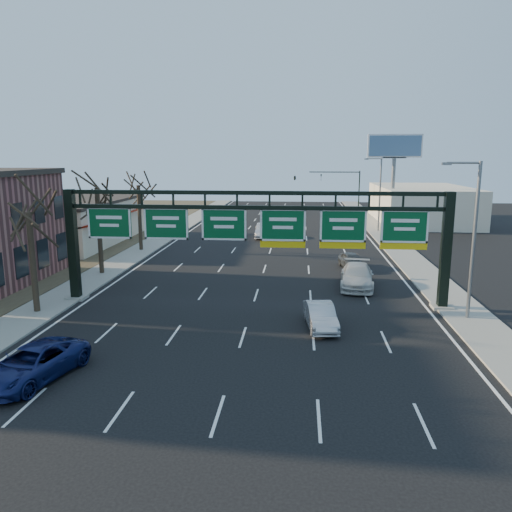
# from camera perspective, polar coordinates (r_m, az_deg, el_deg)

# --- Properties ---
(ground) EXTENTS (160.00, 160.00, 0.00)m
(ground) POSITION_cam_1_polar(r_m,az_deg,el_deg) (24.49, -2.07, -10.89)
(ground) COLOR black
(ground) RESTS_ON ground
(sidewalk_left) EXTENTS (3.00, 120.00, 0.12)m
(sidewalk_left) POSITION_cam_1_polar(r_m,az_deg,el_deg) (46.21, -14.88, -0.49)
(sidewalk_left) COLOR gray
(sidewalk_left) RESTS_ON ground
(sidewalk_right) EXTENTS (3.00, 120.00, 0.12)m
(sidewalk_right) POSITION_cam_1_polar(r_m,az_deg,el_deg) (44.60, 17.81, -1.08)
(sidewalk_right) COLOR gray
(sidewalk_right) RESTS_ON ground
(lane_markings) EXTENTS (21.60, 120.00, 0.01)m
(lane_markings) POSITION_cam_1_polar(r_m,az_deg,el_deg) (43.58, 1.17, -0.88)
(lane_markings) COLOR white
(lane_markings) RESTS_ON ground
(sign_gantry) EXTENTS (24.60, 1.20, 7.20)m
(sign_gantry) POSITION_cam_1_polar(r_m,az_deg,el_deg) (30.95, -0.01, 2.76)
(sign_gantry) COLOR black
(sign_gantry) RESTS_ON ground
(cream_strip) EXTENTS (10.90, 18.40, 4.70)m
(cream_strip) POSITION_cam_1_polar(r_m,az_deg,el_deg) (57.36, -20.15, 3.79)
(cream_strip) COLOR beige
(cream_strip) RESTS_ON ground
(building_right_distant) EXTENTS (12.00, 20.00, 5.00)m
(building_right_distant) POSITION_cam_1_polar(r_m,az_deg,el_deg) (74.79, 18.36, 5.64)
(building_right_distant) COLOR beige
(building_right_distant) RESTS_ON ground
(tree_gantry) EXTENTS (3.60, 3.60, 8.48)m
(tree_gantry) POSITION_cam_1_polar(r_m,az_deg,el_deg) (31.70, -24.73, 6.44)
(tree_gantry) COLOR black
(tree_gantry) RESTS_ON sidewalk_left
(tree_mid) EXTENTS (3.60, 3.60, 9.24)m
(tree_mid) POSITION_cam_1_polar(r_m,az_deg,el_deg) (40.64, -17.84, 8.86)
(tree_mid) COLOR black
(tree_mid) RESTS_ON sidewalk_left
(tree_far) EXTENTS (3.60, 3.60, 8.86)m
(tree_far) POSITION_cam_1_polar(r_m,az_deg,el_deg) (50.03, -13.37, 9.05)
(tree_far) COLOR black
(tree_far) RESTS_ON sidewalk_left
(streetlight_near) EXTENTS (2.15, 0.22, 9.00)m
(streetlight_near) POSITION_cam_1_polar(r_m,az_deg,el_deg) (30.35, 23.47, 2.50)
(streetlight_near) COLOR slate
(streetlight_near) RESTS_ON sidewalk_right
(streetlight_far) EXTENTS (2.15, 0.22, 9.00)m
(streetlight_far) POSITION_cam_1_polar(r_m,az_deg,el_deg) (63.35, 13.87, 7.29)
(streetlight_far) COLOR slate
(streetlight_far) RESTS_ON sidewalk_right
(billboard_right) EXTENTS (7.00, 0.50, 12.00)m
(billboard_right) POSITION_cam_1_polar(r_m,az_deg,el_deg) (68.55, 15.53, 10.83)
(billboard_right) COLOR slate
(billboard_right) RESTS_ON ground
(traffic_signal_mast) EXTENTS (10.16, 0.54, 7.00)m
(traffic_signal_mast) POSITION_cam_1_polar(r_m,az_deg,el_deg) (77.62, 7.21, 8.54)
(traffic_signal_mast) COLOR black
(traffic_signal_mast) RESTS_ON ground
(car_blue_suv) EXTENTS (3.54, 5.61, 1.44)m
(car_blue_suv) POSITION_cam_1_polar(r_m,az_deg,el_deg) (23.36, -24.17, -11.16)
(car_blue_suv) COLOR navy
(car_blue_suv) RESTS_ON ground
(car_silver_sedan) EXTENTS (1.91, 4.23, 1.35)m
(car_silver_sedan) POSITION_cam_1_polar(r_m,az_deg,el_deg) (27.69, 7.39, -6.81)
(car_silver_sedan) COLOR #B2B2B7
(car_silver_sedan) RESTS_ON ground
(car_white_wagon) EXTENTS (2.82, 5.77, 1.62)m
(car_white_wagon) POSITION_cam_1_polar(r_m,az_deg,el_deg) (36.47, 11.46, -2.26)
(car_white_wagon) COLOR silver
(car_white_wagon) RESTS_ON ground
(car_grey_far) EXTENTS (2.23, 4.15, 1.34)m
(car_grey_far) POSITION_cam_1_polar(r_m,az_deg,el_deg) (42.31, 10.87, -0.54)
(car_grey_far) COLOR #3E4143
(car_grey_far) RESTS_ON ground
(car_silver_distant) EXTENTS (1.74, 4.94, 1.63)m
(car_silver_distant) POSITION_cam_1_polar(r_m,az_deg,el_deg) (57.22, 0.94, 2.91)
(car_silver_distant) COLOR #B3B3B8
(car_silver_distant) RESTS_ON ground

